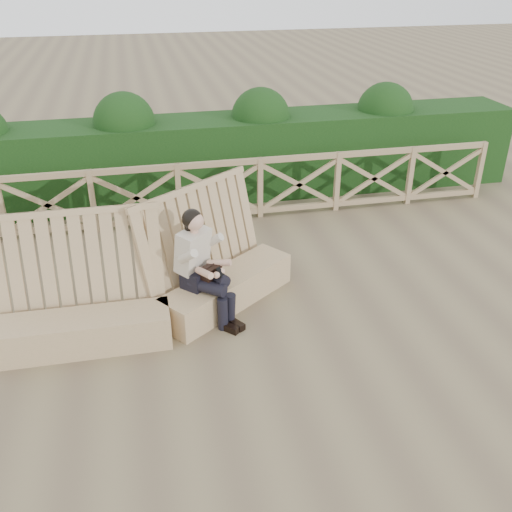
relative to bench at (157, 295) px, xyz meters
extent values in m
plane|color=brown|center=(1.29, -0.58, -0.39)|extent=(60.00, 60.00, 0.00)
cube|color=#9D855A|center=(-0.89, -0.37, -0.17)|extent=(2.03, 0.52, 0.43)
cube|color=#9D855A|center=(-0.89, -0.10, 0.40)|extent=(2.03, 0.46, 1.55)
cube|color=#9D855A|center=(0.94, 0.22, -0.17)|extent=(1.93, 1.60, 0.43)
cube|color=#9D855A|center=(0.78, 0.44, 0.40)|extent=(1.90, 1.56, 1.55)
cube|color=black|center=(0.53, 0.06, 0.16)|extent=(0.48, 0.48, 0.24)
cube|color=beige|center=(0.50, 0.10, 0.53)|extent=(0.53, 0.53, 0.57)
sphere|color=tan|center=(0.53, 0.06, 0.95)|extent=(0.32, 0.32, 0.23)
sphere|color=black|center=(0.51, 0.08, 0.97)|extent=(0.35, 0.35, 0.25)
cylinder|color=black|center=(0.62, -0.18, 0.14)|extent=(0.47, 0.47, 0.16)
cylinder|color=black|center=(0.73, -0.04, 0.22)|extent=(0.47, 0.48, 0.18)
cylinder|color=black|center=(0.78, -0.35, -0.17)|extent=(0.18, 0.18, 0.43)
cylinder|color=black|center=(0.89, -0.28, -0.17)|extent=(0.18, 0.18, 0.43)
cube|color=black|center=(0.85, -0.42, -0.35)|extent=(0.25, 0.26, 0.09)
cube|color=black|center=(0.94, -0.36, -0.35)|extent=(0.25, 0.26, 0.09)
cube|color=black|center=(0.69, -0.07, 0.27)|extent=(0.31, 0.31, 0.19)
cube|color=black|center=(0.79, -0.21, 0.34)|extent=(0.12, 0.12, 0.13)
cube|color=#826A4B|center=(1.29, 2.92, 0.66)|extent=(10.10, 0.07, 0.10)
cube|color=#826A4B|center=(1.29, 2.92, -0.27)|extent=(10.10, 0.07, 0.10)
cube|color=black|center=(1.29, 4.12, 0.36)|extent=(12.00, 1.20, 1.50)
camera|label=1|loc=(-0.09, -6.25, 3.85)|focal=40.00mm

